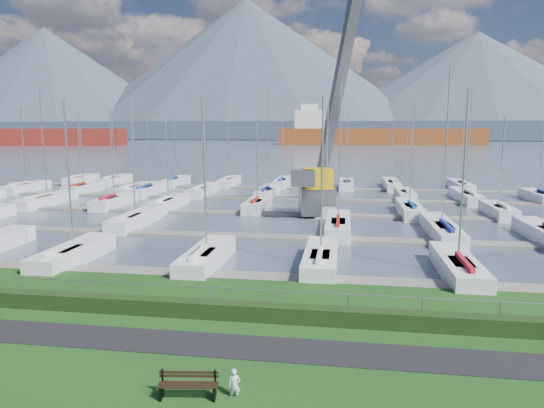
# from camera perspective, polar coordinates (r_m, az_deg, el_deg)

# --- Properties ---
(path) EXTENTS (160.00, 2.00, 0.04)m
(path) POSITION_cam_1_polar(r_m,az_deg,el_deg) (19.01, -6.96, -16.12)
(path) COLOR black
(path) RESTS_ON grass
(water) EXTENTS (800.00, 540.00, 0.20)m
(water) POSITION_cam_1_polar(r_m,az_deg,el_deg) (279.73, 7.57, 7.21)
(water) COLOR #475368
(hedge) EXTENTS (80.00, 0.70, 0.70)m
(hedge) POSITION_cam_1_polar(r_m,az_deg,el_deg) (21.19, -5.07, -12.37)
(hedge) COLOR black
(hedge) RESTS_ON grass
(fence) EXTENTS (80.00, 0.04, 0.04)m
(fence) POSITION_cam_1_polar(r_m,az_deg,el_deg) (21.26, -4.85, -9.86)
(fence) COLOR gray
(fence) RESTS_ON grass
(foothill) EXTENTS (900.00, 80.00, 12.00)m
(foothill) POSITION_cam_1_polar(r_m,az_deg,el_deg) (349.60, 7.80, 8.60)
(foothill) COLOR #3F4D5C
(foothill) RESTS_ON water
(mountains) EXTENTS (1190.00, 360.00, 115.00)m
(mountains) POSITION_cam_1_polar(r_m,az_deg,el_deg) (425.95, 9.08, 14.12)
(mountains) COLOR #3B4756
(mountains) RESTS_ON water
(docks) EXTENTS (90.00, 41.60, 0.25)m
(docks) POSITION_cam_1_polar(r_m,az_deg,el_deg) (46.55, 2.54, -1.24)
(docks) COLOR slate
(docks) RESTS_ON water
(bench_right) EXTENTS (1.84, 0.65, 0.85)m
(bench_right) POSITION_cam_1_polar(r_m,az_deg,el_deg) (15.72, -9.83, -20.23)
(bench_right) COLOR black
(bench_right) RESTS_ON grass
(person) EXTENTS (0.40, 0.30, 1.02)m
(person) POSITION_cam_1_polar(r_m,az_deg,el_deg) (15.59, -4.45, -20.01)
(person) COLOR silver
(person) RESTS_ON grass
(crane) EXTENTS (6.68, 13.18, 22.35)m
(crane) POSITION_cam_1_polar(r_m,az_deg,el_deg) (47.01, 6.00, 5.63)
(crane) COLOR #5B5F63
(crane) RESTS_ON water
(cargo_ship_west) EXTENTS (81.75, 33.38, 21.50)m
(cargo_ship_west) POSITION_cam_1_polar(r_m,az_deg,el_deg) (253.58, -26.99, 7.08)
(cargo_ship_west) COLOR maroon
(cargo_ship_west) RESTS_ON water
(cargo_ship_mid) EXTENTS (97.54, 25.34, 21.50)m
(cargo_ship_mid) POSITION_cam_1_polar(r_m,az_deg,el_deg) (240.18, 11.49, 7.77)
(cargo_ship_mid) COLOR brown
(cargo_ship_mid) RESTS_ON water
(sailboat_fleet) EXTENTS (75.18, 50.27, 13.37)m
(sailboat_fleet) POSITION_cam_1_polar(r_m,az_deg,el_deg) (49.60, 0.39, 6.06)
(sailboat_fleet) COLOR white
(sailboat_fleet) RESTS_ON water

